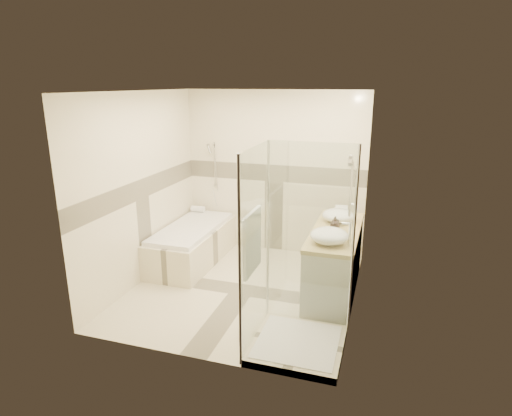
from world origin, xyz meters
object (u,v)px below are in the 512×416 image
(shower_enclosure, at_px, (289,299))
(vessel_sink_near, at_px, (338,215))
(vessel_sink_far, at_px, (329,236))
(amenity_bottle_b, at_px, (335,223))
(bathtub, at_px, (192,242))
(vanity, at_px, (334,261))
(amenity_bottle_a, at_px, (336,222))

(shower_enclosure, bearing_deg, vessel_sink_near, 80.29)
(vessel_sink_far, xyz_separation_m, amenity_bottle_b, (0.00, 0.49, -0.01))
(amenity_bottle_b, bearing_deg, vessel_sink_far, -90.00)
(amenity_bottle_b, bearing_deg, bathtub, 170.63)
(vanity, height_order, shower_enclosure, shower_enclosure)
(amenity_bottle_b, bearing_deg, vanity, 4.10)
(bathtub, relative_size, vanity, 1.05)
(amenity_bottle_a, relative_size, amenity_bottle_b, 0.95)
(vessel_sink_near, distance_m, amenity_bottle_b, 0.33)
(bathtub, distance_m, amenity_bottle_a, 2.24)
(vessel_sink_near, distance_m, amenity_bottle_a, 0.26)
(shower_enclosure, relative_size, vessel_sink_near, 4.91)
(vanity, distance_m, vessel_sink_near, 0.60)
(bathtub, bearing_deg, vessel_sink_near, -0.70)
(bathtub, bearing_deg, amenity_bottle_a, -7.61)
(vessel_sink_near, bearing_deg, vessel_sink_far, -90.00)
(vanity, bearing_deg, vessel_sink_far, -92.33)
(shower_enclosure, relative_size, vessel_sink_far, 4.70)
(bathtub, relative_size, vessel_sink_near, 4.09)
(vessel_sink_far, bearing_deg, vanity, 87.67)
(vanity, relative_size, vessel_sink_far, 3.73)
(bathtub, height_order, amenity_bottle_b, amenity_bottle_b)
(vessel_sink_far, height_order, amenity_bottle_b, vessel_sink_far)
(vessel_sink_near, relative_size, vessel_sink_far, 0.96)
(vanity, xyz_separation_m, amenity_bottle_b, (-0.02, -0.00, 0.50))
(shower_enclosure, height_order, amenity_bottle_a, shower_enclosure)
(vessel_sink_near, xyz_separation_m, amenity_bottle_b, (0.00, -0.33, -0.00))
(bathtub, relative_size, vessel_sink_far, 3.91)
(bathtub, height_order, vessel_sink_far, vessel_sink_far)
(vanity, xyz_separation_m, shower_enclosure, (-0.29, -1.27, 0.08))
(shower_enclosure, bearing_deg, amenity_bottle_a, 78.46)
(shower_enclosure, xyz_separation_m, amenity_bottle_a, (0.27, 1.34, 0.42))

